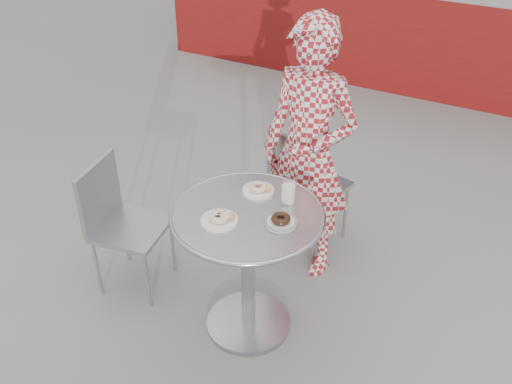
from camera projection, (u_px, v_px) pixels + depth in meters
The scene contains 9 objects.
ground at pixel (252, 331), 3.25m from camera, with size 60.00×60.00×0.00m, color gray.
bistro_table at pixel (248, 243), 2.96m from camera, with size 0.79×0.79×0.80m.
chair_far at pixel (308, 208), 3.81m from camera, with size 0.49×0.49×0.86m.
chair_left at pixel (133, 250), 3.46m from camera, with size 0.45×0.45×0.82m.
seated_person at pixel (309, 153), 3.33m from camera, with size 0.59×0.39×1.61m, color maroon.
plate_far at pixel (259, 189), 3.00m from camera, with size 0.17×0.17×0.05m.
plate_near at pixel (220, 218), 2.78m from camera, with size 0.18×0.18×0.05m.
plate_checker at pixel (281, 221), 2.77m from camera, with size 0.17×0.17×0.04m.
milk_cup at pixel (288, 193), 2.90m from camera, with size 0.07×0.07×0.12m.
Camera 1 is at (1.10, -1.98, 2.47)m, focal length 40.00 mm.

